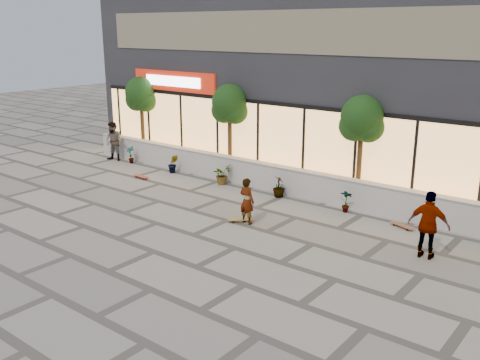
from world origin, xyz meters
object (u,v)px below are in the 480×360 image
Objects in this scene: skateboard_right_near at (402,225)px; skater_left at (114,142)px; skater_center at (247,201)px; skateboard_center at (241,220)px; tree_west at (141,96)px; tree_mideast at (362,121)px; tree_midwest at (230,106)px; skateboard_left at (141,176)px; skater_right_near at (429,225)px.

skater_left is at bearing -163.00° from skateboard_right_near.
skater_center is 0.71m from skateboard_center.
skateboard_right_near is (13.82, -1.50, -2.90)m from tree_west.
skateboard_center is (-2.04, -4.27, -2.90)m from tree_mideast.
tree_midwest is 4.44× the size of skateboard_right_near.
tree_west is 5.50m from tree_midwest.
tree_west is 4.90m from skateboard_left.
skater_center is (-1.83, -4.23, -2.22)m from tree_mideast.
skateboard_left is at bearing -162.53° from tree_mideast.
skateboard_right_near is at bearing 8.81° from skateboard_left.
skateboard_left is (-2.65, -2.72, -2.90)m from tree_midwest.
tree_mideast reaches higher than skateboard_center.
skater_right_near is at bearing -18.71° from tree_midwest.
skateboard_center is at bearing 4.55° from skater_right_near.
skateboard_left is (-12.38, 0.57, -0.88)m from skater_right_near.
skater_left is (-0.50, -1.40, -2.06)m from tree_west.
tree_midwest is at bearing 180.00° from tree_mideast.
skateboard_center is 0.95× the size of skateboard_left.
skater_right_near is 5.92m from skateboard_center.
skater_center is 1.97× the size of skateboard_center.
tree_west is at bearing 180.00° from tree_midwest.
skateboard_left is (-6.82, 1.51, -0.68)m from skater_center.
tree_midwest is 1.00× the size of tree_mideast.
tree_west is at bearing 112.88° from skateboard_center.
tree_midwest is 2.11× the size of skater_left.
tree_mideast is at bearing 164.55° from skateboard_right_near.
skateboard_right_near is (8.32, -1.50, -2.90)m from tree_midwest.
skateboard_center is (9.46, -4.27, -2.90)m from tree_west.
tree_midwest reaches higher than skateboard_left.
skater_left is 10.40m from skateboard_center.
skateboard_center is at bearing 12.86° from skater_center.
tree_midwest is at bearing -172.81° from skateboard_right_near.
skateboard_right_near is at bearing -10.22° from tree_midwest.
skateboard_center is 0.88× the size of skateboard_right_near.
skateboard_left is at bearing -9.43° from skater_center.
tree_mideast is 2.56× the size of skater_center.
skater_right_near is 2.44m from skateboard_right_near.
tree_west and tree_midwest have the same top height.
tree_midwest is 8.94m from skateboard_right_near.
skater_left reaches higher than skateboard_center.
tree_midwest is 5.04× the size of skateboard_center.
tree_midwest is 4.78m from skateboard_left.
tree_mideast is 12.26m from skater_left.
skateboard_right_near is (14.32, -0.10, -0.84)m from skater_left.
skater_right_near is at bearing -0.19° from skateboard_left.
tree_west is 10.79m from skater_center.
skateboard_center is at bearing -28.53° from skater_left.
tree_midwest is 2.56× the size of skater_center.
skater_left is 2.11× the size of skateboard_right_near.
tree_midwest is 6.50m from skater_left.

